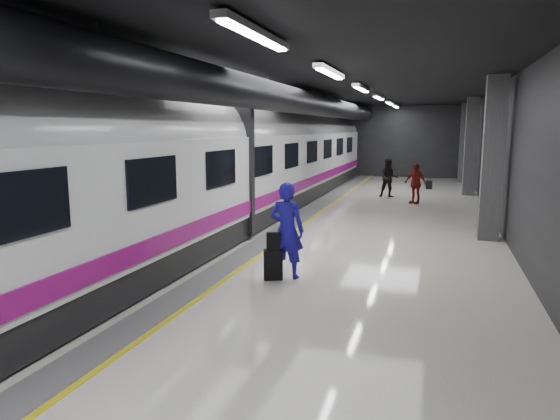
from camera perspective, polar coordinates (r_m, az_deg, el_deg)
The scene contains 9 objects.
ground at distance 13.58m, azimuth 3.84°, elevation -3.83°, with size 40.00×40.00×0.00m, color silver.
platform_hall at distance 14.23m, azimuth 3.78°, elevation 11.12°, with size 10.02×40.02×4.51m.
train at distance 14.38m, azimuth -8.79°, elevation 5.16°, with size 3.05×38.00×4.05m.
traveler_main at distance 10.31m, azimuth 0.79°, elevation -2.33°, with size 0.73×0.48×2.01m, color #1E18B5.
suitcase_main at distance 10.34m, azimuth -0.79°, elevation -6.25°, with size 0.38×0.24×0.62m, color black.
shoulder_bag at distance 10.19m, azimuth -0.77°, elevation -3.60°, with size 0.28×0.15×0.37m, color black.
traveler_far_a at distance 23.01m, azimuth 12.35°, elevation 3.62°, with size 0.86×0.67×1.77m, color black.
traveler_far_b at distance 21.35m, azimuth 15.22°, elevation 2.97°, with size 0.99×0.41×1.69m, color maroon.
suitcase_far at distance 26.71m, azimuth 16.67°, elevation 2.77°, with size 0.30×0.19×0.44m, color black.
Camera 1 is at (3.10, -12.86, 3.09)m, focal length 32.00 mm.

